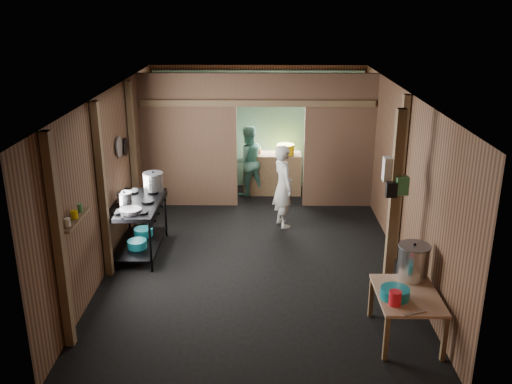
{
  "coord_description": "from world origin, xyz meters",
  "views": [
    {
      "loc": [
        0.1,
        -8.3,
        3.91
      ],
      "look_at": [
        0.0,
        -0.2,
        1.1
      ],
      "focal_mm": 39.3,
      "sensor_mm": 36.0,
      "label": 1
    }
  ],
  "objects_px": {
    "gas_range": "(139,228)",
    "prep_table": "(406,315)",
    "pink_bucket": "(395,298)",
    "stove_pot_large": "(153,183)",
    "cook": "(283,186)",
    "yellow_tub": "(286,149)",
    "stock_pot": "(413,262)"
  },
  "relations": [
    {
      "from": "yellow_tub",
      "to": "stove_pot_large",
      "type": "bearing_deg",
      "value": -132.9
    },
    {
      "from": "gas_range",
      "to": "cook",
      "type": "bearing_deg",
      "value": 26.85
    },
    {
      "from": "yellow_tub",
      "to": "cook",
      "type": "height_order",
      "value": "cook"
    },
    {
      "from": "stock_pot",
      "to": "yellow_tub",
      "type": "xyz_separation_m",
      "value": [
        -1.4,
        4.95,
        0.15
      ]
    },
    {
      "from": "stove_pot_large",
      "to": "yellow_tub",
      "type": "xyz_separation_m",
      "value": [
        2.29,
        2.46,
        -0.07
      ]
    },
    {
      "from": "gas_range",
      "to": "prep_table",
      "type": "xyz_separation_m",
      "value": [
        3.71,
        -2.34,
        -0.14
      ]
    },
    {
      "from": "gas_range",
      "to": "prep_table",
      "type": "distance_m",
      "value": 4.39
    },
    {
      "from": "stove_pot_large",
      "to": "yellow_tub",
      "type": "height_order",
      "value": "stove_pot_large"
    },
    {
      "from": "stock_pot",
      "to": "cook",
      "type": "relative_size",
      "value": 0.31
    },
    {
      "from": "stove_pot_large",
      "to": "pink_bucket",
      "type": "bearing_deg",
      "value": -43.37
    },
    {
      "from": "gas_range",
      "to": "yellow_tub",
      "type": "relative_size",
      "value": 4.07
    },
    {
      "from": "cook",
      "to": "stock_pot",
      "type": "bearing_deg",
      "value": -174.53
    },
    {
      "from": "stock_pot",
      "to": "gas_range",
      "type": "bearing_deg",
      "value": 153.25
    },
    {
      "from": "pink_bucket",
      "to": "cook",
      "type": "height_order",
      "value": "cook"
    },
    {
      "from": "pink_bucket",
      "to": "cook",
      "type": "relative_size",
      "value": 0.11
    },
    {
      "from": "stove_pot_large",
      "to": "yellow_tub",
      "type": "relative_size",
      "value": 0.94
    },
    {
      "from": "pink_bucket",
      "to": "gas_range",
      "type": "bearing_deg",
      "value": 143.41
    },
    {
      "from": "yellow_tub",
      "to": "cook",
      "type": "bearing_deg",
      "value": -93.44
    },
    {
      "from": "stock_pot",
      "to": "yellow_tub",
      "type": "distance_m",
      "value": 5.15
    },
    {
      "from": "prep_table",
      "to": "pink_bucket",
      "type": "distance_m",
      "value": 0.51
    },
    {
      "from": "prep_table",
      "to": "pink_bucket",
      "type": "height_order",
      "value": "pink_bucket"
    },
    {
      "from": "gas_range",
      "to": "pink_bucket",
      "type": "height_order",
      "value": "gas_range"
    },
    {
      "from": "pink_bucket",
      "to": "yellow_tub",
      "type": "relative_size",
      "value": 0.47
    },
    {
      "from": "gas_range",
      "to": "cook",
      "type": "relative_size",
      "value": 0.98
    },
    {
      "from": "cook",
      "to": "yellow_tub",
      "type": "bearing_deg",
      "value": -23.69
    },
    {
      "from": "prep_table",
      "to": "cook",
      "type": "xyz_separation_m",
      "value": [
        -1.36,
        3.53,
        0.45
      ]
    },
    {
      "from": "stove_pot_large",
      "to": "cook",
      "type": "xyz_separation_m",
      "value": [
        2.18,
        0.64,
        -0.27
      ]
    },
    {
      "from": "gas_range",
      "to": "prep_table",
      "type": "bearing_deg",
      "value": -32.25
    },
    {
      "from": "gas_range",
      "to": "prep_table",
      "type": "height_order",
      "value": "gas_range"
    },
    {
      "from": "prep_table",
      "to": "stove_pot_large",
      "type": "bearing_deg",
      "value": 140.8
    },
    {
      "from": "pink_bucket",
      "to": "yellow_tub",
      "type": "distance_m",
      "value": 5.7
    },
    {
      "from": "prep_table",
      "to": "yellow_tub",
      "type": "height_order",
      "value": "yellow_tub"
    }
  ]
}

